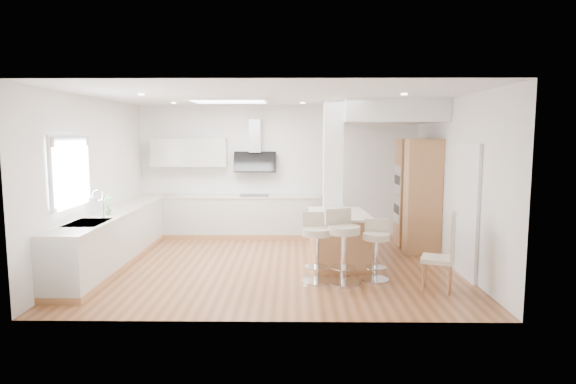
{
  "coord_description": "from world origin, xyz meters",
  "views": [
    {
      "loc": [
        0.33,
        -7.91,
        2.18
      ],
      "look_at": [
        0.23,
        0.4,
        1.19
      ],
      "focal_mm": 30.0,
      "sensor_mm": 36.0,
      "label": 1
    }
  ],
  "objects_px": {
    "peninsula": "(339,238)",
    "dining_chair": "(445,250)",
    "bar_stool_b": "(343,242)",
    "bar_stool_c": "(376,247)",
    "bar_stool_a": "(317,243)"
  },
  "relations": [
    {
      "from": "bar_stool_c",
      "to": "dining_chair",
      "type": "relative_size",
      "value": 0.82
    },
    {
      "from": "bar_stool_c",
      "to": "dining_chair",
      "type": "height_order",
      "value": "dining_chair"
    },
    {
      "from": "bar_stool_a",
      "to": "bar_stool_b",
      "type": "relative_size",
      "value": 0.94
    },
    {
      "from": "bar_stool_b",
      "to": "dining_chair",
      "type": "height_order",
      "value": "dining_chair"
    },
    {
      "from": "peninsula",
      "to": "dining_chair",
      "type": "relative_size",
      "value": 1.33
    },
    {
      "from": "bar_stool_a",
      "to": "bar_stool_b",
      "type": "distance_m",
      "value": 0.39
    },
    {
      "from": "peninsula",
      "to": "bar_stool_a",
      "type": "xyz_separation_m",
      "value": [
        -0.42,
        -1.0,
        0.14
      ]
    },
    {
      "from": "bar_stool_c",
      "to": "bar_stool_b",
      "type": "bearing_deg",
      "value": -152.81
    },
    {
      "from": "peninsula",
      "to": "dining_chair",
      "type": "bearing_deg",
      "value": -50.04
    },
    {
      "from": "peninsula",
      "to": "bar_stool_b",
      "type": "height_order",
      "value": "bar_stool_b"
    },
    {
      "from": "dining_chair",
      "to": "peninsula",
      "type": "bearing_deg",
      "value": 153.38
    },
    {
      "from": "bar_stool_a",
      "to": "bar_stool_c",
      "type": "distance_m",
      "value": 0.9
    },
    {
      "from": "bar_stool_c",
      "to": "dining_chair",
      "type": "xyz_separation_m",
      "value": [
        0.87,
        -0.51,
        0.08
      ]
    },
    {
      "from": "dining_chair",
      "to": "bar_stool_a",
      "type": "bearing_deg",
      "value": -173.57
    },
    {
      "from": "peninsula",
      "to": "dining_chair",
      "type": "height_order",
      "value": "dining_chair"
    }
  ]
}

